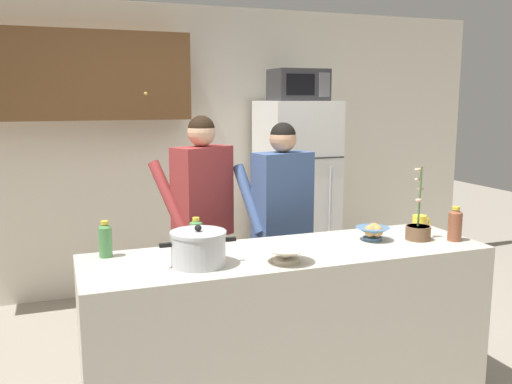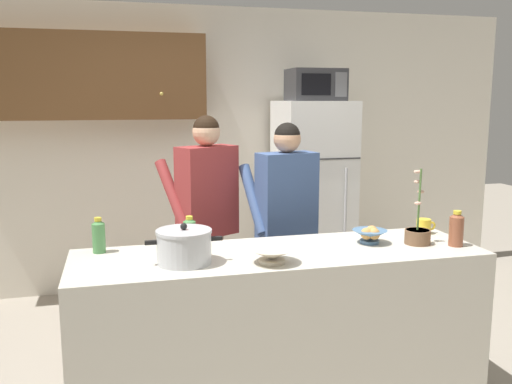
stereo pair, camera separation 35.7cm
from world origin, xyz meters
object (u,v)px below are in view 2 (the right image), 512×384
(bottle_near_edge, at_px, (99,235))
(bottle_far_corner, at_px, (456,229))
(cooking_pot, at_px, (184,246))
(person_near_pot, at_px, (207,203))
(person_by_sink, at_px, (286,209))
(bread_bowl, at_px, (370,235))
(potted_orchid, at_px, (418,233))
(microwave, at_px, (316,85))
(bottle_mid_counter, at_px, (190,231))
(coffee_mug, at_px, (424,226))
(refrigerator, at_px, (313,197))
(empty_bowl, at_px, (272,254))

(bottle_near_edge, xyz_separation_m, bottle_far_corner, (2.01, -0.37, 0.00))
(cooking_pot, distance_m, bottle_near_edge, 0.54)
(person_near_pot, distance_m, bottle_near_edge, 1.01)
(person_by_sink, xyz_separation_m, bottle_near_edge, (-1.26, -0.53, 0.02))
(bread_bowl, distance_m, potted_orchid, 0.28)
(microwave, bearing_deg, bottle_mid_counter, -130.64)
(bottle_near_edge, relative_size, potted_orchid, 0.45)
(potted_orchid, bearing_deg, person_by_sink, 124.98)
(coffee_mug, bearing_deg, person_near_pot, 148.86)
(person_by_sink, bearing_deg, bottle_mid_counter, -145.80)
(refrigerator, height_order, microwave, microwave)
(empty_bowl, bearing_deg, microwave, 64.21)
(bread_bowl, bearing_deg, person_near_pot, 132.67)
(bread_bowl, bearing_deg, bottle_mid_counter, 168.36)
(bottle_mid_counter, bearing_deg, empty_bowl, -50.76)
(bread_bowl, xyz_separation_m, bottle_far_corner, (0.46, -0.18, 0.05))
(refrigerator, relative_size, bottle_mid_counter, 9.95)
(microwave, xyz_separation_m, empty_bowl, (-0.98, -2.02, -0.92))
(potted_orchid, bearing_deg, bottle_near_edge, 171.51)
(person_by_sink, bearing_deg, cooking_pot, -133.93)
(empty_bowl, distance_m, bottle_far_corner, 1.14)
(microwave, height_order, potted_orchid, microwave)
(microwave, relative_size, bottle_near_edge, 2.40)
(refrigerator, bearing_deg, cooking_pot, -126.27)
(refrigerator, xyz_separation_m, empty_bowl, (-0.98, -2.04, 0.09))
(microwave, distance_m, cooking_pot, 2.54)
(microwave, distance_m, bread_bowl, 2.03)
(refrigerator, relative_size, person_near_pot, 1.06)
(bread_bowl, relative_size, bottle_mid_counter, 1.17)
(refrigerator, xyz_separation_m, bottle_near_edge, (-1.86, -1.62, 0.14))
(refrigerator, relative_size, bottle_far_corner, 8.34)
(microwave, bearing_deg, bottle_near_edge, -139.36)
(person_near_pot, bearing_deg, bottle_near_edge, -135.42)
(bottle_near_edge, xyz_separation_m, bottle_mid_counter, (0.51, 0.02, -0.01))
(bread_bowl, xyz_separation_m, bottle_near_edge, (-1.55, 0.19, 0.05))
(coffee_mug, xyz_separation_m, potted_orchid, (-0.17, -0.21, 0.02))
(cooking_pot, bearing_deg, bottle_far_corner, -1.72)
(refrigerator, bearing_deg, potted_orchid, -91.10)
(cooking_pot, distance_m, bottle_far_corner, 1.58)
(microwave, distance_m, person_by_sink, 1.51)
(person_near_pot, relative_size, person_by_sink, 1.03)
(bottle_far_corner, height_order, potted_orchid, potted_orchid)
(refrigerator, xyz_separation_m, bread_bowl, (-0.30, -1.81, 0.10))
(empty_bowl, bearing_deg, bottle_mid_counter, 129.24)
(bottle_near_edge, bearing_deg, empty_bowl, -25.99)
(person_by_sink, bearing_deg, bottle_far_corner, -49.97)
(person_by_sink, bearing_deg, coffee_mug, -38.69)
(bread_bowl, height_order, bottle_near_edge, bottle_near_edge)
(cooking_pot, xyz_separation_m, bottle_far_corner, (1.58, -0.05, 0.01))
(person_by_sink, xyz_separation_m, bottle_far_corner, (0.76, -0.90, 0.02))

